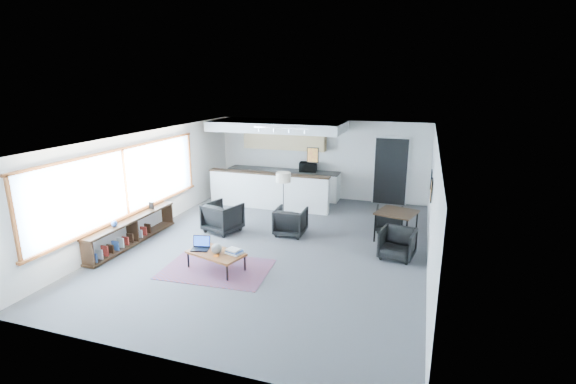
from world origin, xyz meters
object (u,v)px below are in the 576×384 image
(armchair_right, at_px, (291,220))
(laptop, at_px, (201,245))
(ceramic_pot, at_px, (217,249))
(book_stack, at_px, (234,251))
(coffee_table, at_px, (216,254))
(microwave, at_px, (308,166))
(armchair_left, at_px, (223,216))
(floor_lamp, at_px, (283,179))
(dining_chair_far, at_px, (389,220))
(dining_chair_near, at_px, (397,245))
(dining_table, at_px, (397,214))

(armchair_right, bearing_deg, laptop, 61.14)
(ceramic_pot, height_order, book_stack, ceramic_pot)
(coffee_table, height_order, armchair_right, armchair_right)
(coffee_table, xyz_separation_m, laptop, (-0.40, 0.09, 0.11))
(book_stack, distance_m, microwave, 5.78)
(coffee_table, distance_m, armchair_right, 2.59)
(armchair_left, distance_m, floor_lamp, 1.92)
(laptop, relative_size, armchair_right, 0.55)
(coffee_table, height_order, armchair_left, armchair_left)
(armchair_right, bearing_deg, microwave, -82.96)
(book_stack, bearing_deg, floor_lamp, 90.51)
(book_stack, bearing_deg, dining_chair_far, 50.33)
(dining_chair_near, height_order, microwave, microwave)
(ceramic_pot, xyz_separation_m, book_stack, (0.33, 0.12, -0.06))
(laptop, height_order, armchair_right, armchair_right)
(laptop, relative_size, book_stack, 1.11)
(dining_table, bearing_deg, ceramic_pot, -139.24)
(coffee_table, bearing_deg, dining_chair_far, 62.97)
(laptop, xyz_separation_m, ceramic_pot, (0.45, -0.14, 0.03))
(armchair_right, height_order, dining_table, armchair_right)
(floor_lamp, distance_m, microwave, 2.49)
(armchair_right, relative_size, dining_chair_near, 1.22)
(dining_chair_far, relative_size, microwave, 1.06)
(armchair_right, relative_size, dining_table, 0.71)
(coffee_table, height_order, dining_table, dining_table)
(coffee_table, height_order, floor_lamp, floor_lamp)
(laptop, xyz_separation_m, dining_chair_near, (3.95, 1.69, -0.15))
(coffee_table, bearing_deg, armchair_left, 128.88)
(laptop, bearing_deg, coffee_table, -25.32)
(armchair_left, height_order, armchair_right, armchair_left)
(coffee_table, bearing_deg, laptop, -176.89)
(ceramic_pot, bearing_deg, dining_chair_far, 48.18)
(coffee_table, height_order, book_stack, book_stack)
(dining_chair_far, bearing_deg, ceramic_pot, 44.62)
(dining_table, bearing_deg, armchair_right, -170.70)
(book_stack, height_order, floor_lamp, floor_lamp)
(armchair_right, height_order, dining_chair_far, armchair_right)
(floor_lamp, height_order, dining_table, floor_lamp)
(book_stack, bearing_deg, armchair_left, 122.28)
(floor_lamp, bearing_deg, dining_chair_far, 3.48)
(floor_lamp, distance_m, dining_chair_far, 3.02)
(armchair_right, xyz_separation_m, dining_chair_near, (2.70, -0.67, -0.07))
(laptop, bearing_deg, ceramic_pot, -30.29)
(ceramic_pot, relative_size, dining_table, 0.20)
(ceramic_pot, bearing_deg, microwave, 86.87)
(laptop, relative_size, microwave, 0.76)
(dining_table, bearing_deg, coffee_table, -140.21)
(armchair_right, xyz_separation_m, floor_lamp, (-0.49, 0.88, 0.84))
(dining_chair_near, bearing_deg, armchair_right, 175.56)
(ceramic_pot, xyz_separation_m, dining_chair_far, (3.18, 3.55, -0.20))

